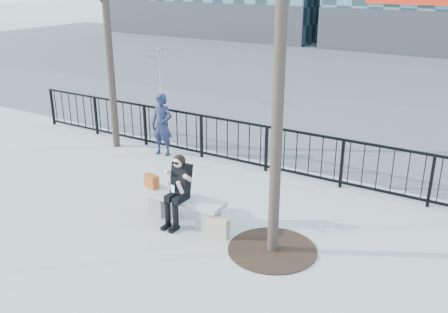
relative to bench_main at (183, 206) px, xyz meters
The scene contains 10 objects.
ground 0.30m from the bench_main, ahead, with size 120.00×120.00×0.00m, color #9B9C97.
street_surface 15.00m from the bench_main, 90.00° to the left, with size 60.00×23.00×0.01m, color #474747.
railing 3.01m from the bench_main, 90.00° to the left, with size 14.00×0.06×1.10m.
tree_grate 1.92m from the bench_main, ahead, with size 1.50×1.50×0.02m, color black.
bench_main is the anchor object (origin of this frame).
seated_woman 0.40m from the bench_main, 90.00° to the right, with size 0.50×0.64×1.34m.
handbag 0.81m from the bench_main, behind, with size 0.31×0.14×0.25m, color #9D4013.
shopping_bag 0.91m from the bench_main, 12.00° to the right, with size 0.38×0.14×0.36m, color tan.
standing_man 3.69m from the bench_main, 133.88° to the left, with size 0.57×0.38×1.57m, color black.
vendor_umbrella 9.27m from the bench_main, 130.87° to the left, with size 2.12×2.16×1.94m, color yellow.
Camera 1 is at (5.00, -6.74, 4.41)m, focal length 40.00 mm.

